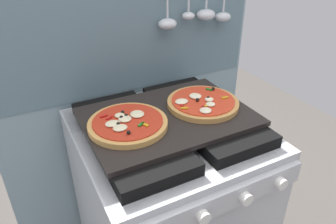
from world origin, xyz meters
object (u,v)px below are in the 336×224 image
object	(u,v)px
baking_tray	(168,117)
pizza_right	(203,103)
stove	(168,215)
pizza_left	(128,123)

from	to	relation	value
baking_tray	pizza_right	world-z (taller)	pizza_right
stove	pizza_right	distance (m)	0.50
stove	pizza_left	bearing A→B (deg)	-178.00
stove	baking_tray	distance (m)	0.46
baking_tray	pizza_right	bearing A→B (deg)	-0.92
pizza_left	pizza_right	distance (m)	0.28
stove	pizza_right	world-z (taller)	pizza_right
baking_tray	pizza_left	world-z (taller)	pizza_left
stove	pizza_right	bearing A→B (deg)	-0.22
baking_tray	pizza_left	bearing A→B (deg)	-177.35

